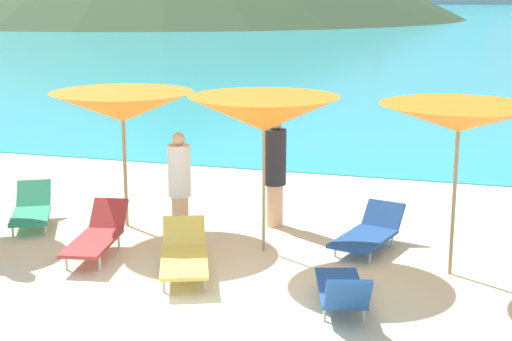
# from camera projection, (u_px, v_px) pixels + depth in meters

# --- Properties ---
(ground_plane) EXTENTS (50.00, 100.00, 0.30)m
(ground_plane) POSITION_uv_depth(u_px,v_px,m) (348.00, 160.00, 18.36)
(ground_plane) COLOR beige
(ocean_water) EXTENTS (650.00, 440.00, 0.02)m
(ocean_water) POSITION_uv_depth(u_px,v_px,m) (484.00, 4.00, 221.41)
(ocean_water) COLOR #2DADBC
(ocean_water) RESTS_ON ground_plane
(umbrella_1) EXTENTS (2.36, 2.36, 2.20)m
(umbrella_1) POSITION_uv_depth(u_px,v_px,m) (123.00, 107.00, 12.26)
(umbrella_1) COLOR #9E7F59
(umbrella_1) RESTS_ON ground_plane
(umbrella_2) EXTENTS (2.37, 2.37, 2.29)m
(umbrella_2) POSITION_uv_depth(u_px,v_px,m) (264.00, 114.00, 11.02)
(umbrella_2) COLOR #9E7F59
(umbrella_2) RESTS_ON ground_plane
(umbrella_3) EXTENTS (2.17, 2.17, 2.32)m
(umbrella_3) POSITION_uv_depth(u_px,v_px,m) (459.00, 118.00, 10.06)
(umbrella_3) COLOR #9E7F59
(umbrella_3) RESTS_ON ground_plane
(lounge_chair_0) EXTENTS (0.82, 1.71, 0.66)m
(lounge_chair_0) POSITION_uv_depth(u_px,v_px,m) (97.00, 235.00, 11.20)
(lounge_chair_0) COLOR #A53333
(lounge_chair_0) RESTS_ON ground_plane
(lounge_chair_1) EXTENTS (1.16, 1.72, 0.62)m
(lounge_chair_1) POSITION_uv_depth(u_px,v_px,m) (184.00, 254.00, 10.45)
(lounge_chair_1) COLOR #D8BF4C
(lounge_chair_1) RESTS_ON ground_plane
(lounge_chair_2) EXTENTS (1.20, 1.61, 0.59)m
(lounge_chair_2) POSITION_uv_depth(u_px,v_px,m) (32.00, 209.00, 12.68)
(lounge_chair_2) COLOR #268C66
(lounge_chair_2) RESTS_ON ground_plane
(lounge_chair_3) EXTENTS (0.96, 1.72, 0.70)m
(lounge_chair_3) POSITION_uv_depth(u_px,v_px,m) (342.00, 290.00, 9.20)
(lounge_chair_3) COLOR #1E478C
(lounge_chair_3) RESTS_ON ground_plane
(lounge_chair_6) EXTENTS (0.97, 1.63, 0.58)m
(lounge_chair_6) POSITION_uv_depth(u_px,v_px,m) (369.00, 233.00, 11.50)
(lounge_chair_6) COLOR #1E478C
(lounge_chair_6) RESTS_ON ground_plane
(beachgoer_2) EXTENTS (0.37, 0.37, 1.81)m
(beachgoer_2) POSITION_uv_depth(u_px,v_px,m) (275.00, 169.00, 12.50)
(beachgoer_2) COLOR #DBAA84
(beachgoer_2) RESTS_ON ground_plane
(beachgoer_3) EXTENTS (0.36, 0.36, 1.63)m
(beachgoer_3) POSITION_uv_depth(u_px,v_px,m) (180.00, 182.00, 12.06)
(beachgoer_3) COLOR #DBAA84
(beachgoer_3) RESTS_ON ground_plane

